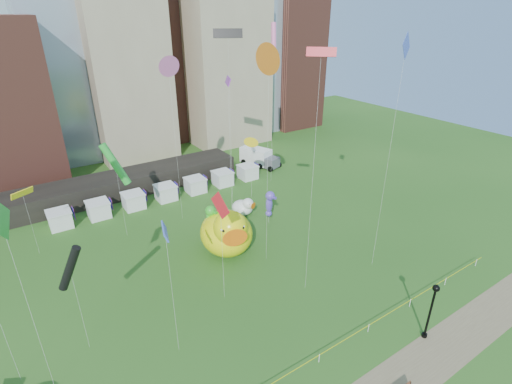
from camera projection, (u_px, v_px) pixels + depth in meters
ground at (319, 362)px, 32.16m from camera, size 160.00×160.00×0.00m
skyline at (109, 41)px, 69.96m from camera, size 101.00×23.00×68.00m
pavilion at (121, 184)px, 61.02m from camera, size 38.00×6.00×3.20m
vendor_tents at (166, 193)px, 59.24m from camera, size 33.24×2.80×2.40m
caution_tape at (319, 356)px, 31.86m from camera, size 50.00×0.06×0.90m
big_duck at (227, 232)px, 45.26m from camera, size 8.03×9.28×6.55m
small_duck at (243, 207)px, 54.72m from camera, size 3.66×3.97×2.76m
seahorse_green at (210, 217)px, 45.90m from camera, size 1.63×1.82×5.75m
seahorse_purple at (269, 202)px, 51.72m from camera, size 1.54×1.77×4.81m
lamppost at (432, 305)px, 33.10m from camera, size 0.62×0.62×5.92m
box_truck at (259, 157)px, 72.18m from camera, size 5.06×8.01×3.20m
kite_0 at (220, 207)px, 35.01m from camera, size 0.47×2.70×11.91m
kite_1 at (168, 66)px, 45.59m from camera, size 2.30×1.33×21.79m
kite_2 at (70, 268)px, 29.98m from camera, size 2.40×1.58×10.40m
kite_3 at (115, 164)px, 45.91m from camera, size 3.17×2.48×12.64m
kite_4 at (22, 193)px, 42.93m from camera, size 2.42×1.54×8.52m
kite_5 at (165, 232)px, 28.26m from camera, size 0.96×2.25×12.29m
kite_6 at (269, 59)px, 35.82m from camera, size 0.59×2.96×23.97m
kite_7 at (228, 83)px, 42.15m from camera, size 1.40×2.59×20.00m
kite_8 at (321, 56)px, 30.72m from camera, size 1.98×1.92×23.98m
kite_9 at (274, 38)px, 56.32m from camera, size 1.99×2.52×25.05m
kite_10 at (228, 35)px, 48.08m from camera, size 3.48×2.22×24.54m
kite_11 at (1, 222)px, 23.26m from camera, size 1.12×3.11×16.88m
kite_12 at (251, 142)px, 56.42m from camera, size 1.06×1.34×9.83m
kite_13 at (405, 55)px, 34.65m from camera, size 2.33×0.95×24.98m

